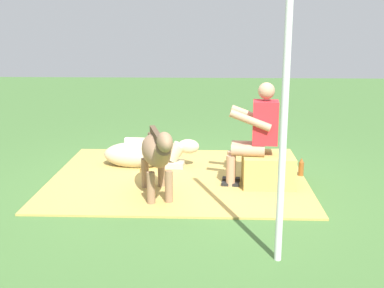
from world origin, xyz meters
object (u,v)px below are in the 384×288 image
(pony_standing, at_px, (157,152))
(pony_lying, at_px, (142,154))
(soda_bottle, at_px, (301,168))
(tent_pole_left, at_px, (284,111))
(hay_bale, at_px, (268,170))
(person_seated, at_px, (256,131))

(pony_standing, bearing_deg, pony_lying, -74.28)
(pony_lying, xyz_separation_m, soda_bottle, (-2.13, 0.35, -0.06))
(soda_bottle, bearing_deg, pony_lying, -9.41)
(tent_pole_left, bearing_deg, hay_bale, -93.62)
(person_seated, xyz_separation_m, pony_lying, (1.49, -0.72, -0.51))
(person_seated, bearing_deg, soda_bottle, -150.40)
(pony_lying, relative_size, tent_pole_left, 0.52)
(person_seated, height_order, pony_lying, person_seated)
(hay_bale, distance_m, tent_pole_left, 2.22)
(soda_bottle, distance_m, tent_pole_left, 2.65)
(hay_bale, xyz_separation_m, person_seated, (0.16, -0.01, 0.49))
(person_seated, distance_m, soda_bottle, 0.93)
(pony_standing, relative_size, tent_pole_left, 0.51)
(tent_pole_left, bearing_deg, soda_bottle, -104.61)
(pony_standing, bearing_deg, person_seated, -156.29)
(person_seated, relative_size, soda_bottle, 4.90)
(soda_bottle, bearing_deg, pony_standing, 25.88)
(person_seated, xyz_separation_m, pony_standing, (1.15, 0.50, -0.14))
(soda_bottle, bearing_deg, person_seated, 29.60)
(person_seated, distance_m, pony_standing, 1.26)
(person_seated, distance_m, tent_pole_left, 2.03)
(hay_bale, xyz_separation_m, soda_bottle, (-0.48, -0.37, -0.08))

